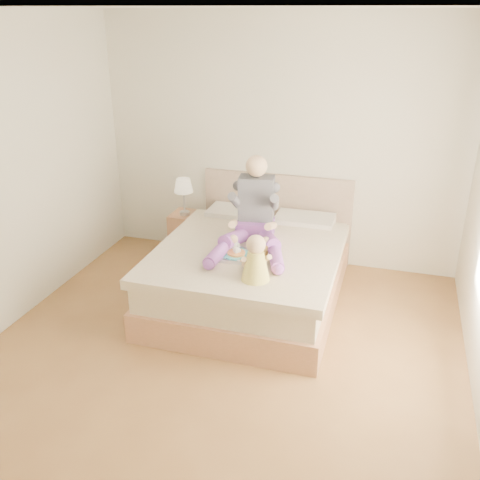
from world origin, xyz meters
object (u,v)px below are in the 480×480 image
(bed, at_px, (253,268))
(nightstand, at_px, (190,233))
(tray, at_px, (246,254))
(adult, at_px, (254,218))
(baby, at_px, (255,261))

(bed, height_order, nightstand, bed)
(tray, bearing_deg, adult, 90.28)
(adult, height_order, tray, adult)
(adult, bearing_deg, tray, -93.76)
(baby, bearing_deg, adult, 78.21)
(adult, height_order, baby, adult)
(adult, bearing_deg, bed, 94.83)
(baby, bearing_deg, tray, 88.79)
(bed, relative_size, adult, 2.07)
(nightstand, bearing_deg, baby, -50.42)
(bed, distance_m, nightstand, 1.28)
(bed, xyz_separation_m, adult, (0.00, -0.02, 0.54))
(bed, bearing_deg, adult, -77.55)
(bed, height_order, tray, bed)
(nightstand, height_order, tray, tray)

